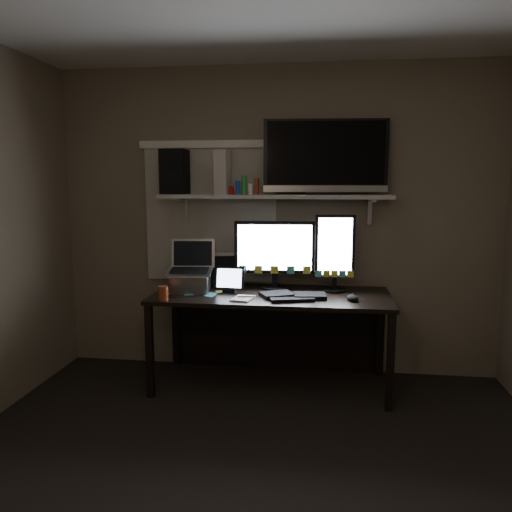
% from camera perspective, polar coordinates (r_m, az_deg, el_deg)
% --- Properties ---
extents(floor, '(3.60, 3.60, 0.00)m').
position_cam_1_polar(floor, '(2.80, -1.60, -25.83)').
color(floor, black).
rests_on(floor, ground).
extents(back_wall, '(3.60, 0.00, 3.60)m').
position_cam_1_polar(back_wall, '(4.11, 2.32, 3.91)').
color(back_wall, '#675D4A').
rests_on(back_wall, floor).
extents(window_blinds, '(1.10, 0.02, 1.10)m').
position_cam_1_polar(window_blinds, '(4.18, -5.24, 4.64)').
color(window_blinds, '#B7B3A4').
rests_on(window_blinds, back_wall).
extents(desk, '(1.80, 0.75, 0.73)m').
position_cam_1_polar(desk, '(3.98, 1.93, -6.42)').
color(desk, black).
rests_on(desk, floor).
extents(wall_shelf, '(1.80, 0.35, 0.03)m').
position_cam_1_polar(wall_shelf, '(3.93, 2.11, 6.83)').
color(wall_shelf, '#AFB0AB').
rests_on(wall_shelf, back_wall).
extents(monitor_landscape, '(0.64, 0.10, 0.56)m').
position_cam_1_polar(monitor_landscape, '(3.94, 2.15, 0.18)').
color(monitor_landscape, black).
rests_on(monitor_landscape, desk).
extents(monitor_portrait, '(0.31, 0.08, 0.61)m').
position_cam_1_polar(monitor_portrait, '(3.89, 8.98, 0.37)').
color(monitor_portrait, black).
rests_on(monitor_portrait, desk).
extents(keyboard, '(0.52, 0.32, 0.03)m').
position_cam_1_polar(keyboard, '(3.72, 4.29, -4.50)').
color(keyboard, black).
rests_on(keyboard, desk).
extents(mouse, '(0.11, 0.14, 0.04)m').
position_cam_1_polar(mouse, '(3.67, 10.96, -4.69)').
color(mouse, black).
rests_on(mouse, desk).
extents(notepad, '(0.17, 0.21, 0.01)m').
position_cam_1_polar(notepad, '(3.65, -1.51, -4.87)').
color(notepad, silver).
rests_on(notepad, desk).
extents(tablet, '(0.24, 0.11, 0.20)m').
position_cam_1_polar(tablet, '(3.85, -3.03, -2.71)').
color(tablet, black).
rests_on(tablet, desk).
extents(file_sorter, '(0.23, 0.14, 0.27)m').
position_cam_1_polar(file_sorter, '(4.08, -3.89, -1.58)').
color(file_sorter, black).
rests_on(file_sorter, desk).
extents(laptop, '(0.38, 0.32, 0.39)m').
position_cam_1_polar(laptop, '(3.90, -7.63, -1.22)').
color(laptop, '#A2A1A6').
rests_on(laptop, desk).
extents(cup, '(0.09, 0.09, 0.10)m').
position_cam_1_polar(cup, '(3.66, -10.55, -4.22)').
color(cup, maroon).
rests_on(cup, desk).
extents(sticky_notes, '(0.33, 0.26, 0.00)m').
position_cam_1_polar(sticky_notes, '(3.83, -5.68, -4.32)').
color(sticky_notes, gold).
rests_on(sticky_notes, desk).
extents(tv, '(0.96, 0.26, 0.57)m').
position_cam_1_polar(tv, '(3.91, 7.94, 11.13)').
color(tv, black).
rests_on(tv, wall_shelf).
extents(game_console, '(0.09, 0.29, 0.34)m').
position_cam_1_polar(game_console, '(3.97, -3.76, 9.51)').
color(game_console, silver).
rests_on(game_console, wall_shelf).
extents(speaker, '(0.20, 0.24, 0.35)m').
position_cam_1_polar(speaker, '(4.09, -9.26, 9.47)').
color(speaker, black).
rests_on(speaker, wall_shelf).
extents(bottles, '(0.24, 0.12, 0.15)m').
position_cam_1_polar(bottles, '(3.91, -1.39, 8.15)').
color(bottles, '#A50F0C').
rests_on(bottles, wall_shelf).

